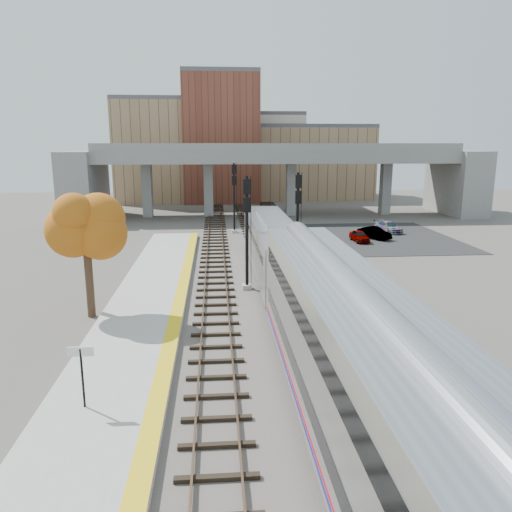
{
  "coord_description": "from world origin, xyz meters",
  "views": [
    {
      "loc": [
        -3.1,
        -21.54,
        9.51
      ],
      "look_at": [
        -0.59,
        9.26,
        2.5
      ],
      "focal_mm": 35.0,
      "sensor_mm": 36.0,
      "label": 1
    }
  ],
  "objects_px": {
    "signal_mast_mid": "(298,222)",
    "signal_mast_far": "(234,198)",
    "coach": "(364,386)",
    "car_c": "(389,227)",
    "signal_mast_near": "(247,233)",
    "tree": "(85,224)",
    "car_b": "(374,233)",
    "locomotive": "(273,245)",
    "car_a": "(359,236)"
  },
  "relations": [
    {
      "from": "signal_mast_mid",
      "to": "signal_mast_far",
      "type": "distance_m",
      "value": 17.26
    },
    {
      "from": "coach",
      "to": "signal_mast_far",
      "type": "xyz_separation_m",
      "value": [
        -2.1,
        40.65,
        0.98
      ]
    },
    {
      "from": "coach",
      "to": "car_c",
      "type": "distance_m",
      "value": 42.21
    },
    {
      "from": "signal_mast_far",
      "to": "signal_mast_near",
      "type": "bearing_deg",
      "value": -90.0
    },
    {
      "from": "tree",
      "to": "signal_mast_near",
      "type": "bearing_deg",
      "value": 27.13
    },
    {
      "from": "car_b",
      "to": "car_c",
      "type": "height_order",
      "value": "car_b"
    },
    {
      "from": "signal_mast_far",
      "to": "tree",
      "type": "xyz_separation_m",
      "value": [
        -9.04,
        -26.11,
        1.45
      ]
    },
    {
      "from": "signal_mast_near",
      "to": "signal_mast_far",
      "type": "relative_size",
      "value": 1.0
    },
    {
      "from": "signal_mast_mid",
      "to": "tree",
      "type": "distance_m",
      "value": 16.19
    },
    {
      "from": "signal_mast_far",
      "to": "tree",
      "type": "distance_m",
      "value": 27.66
    },
    {
      "from": "locomotive",
      "to": "tree",
      "type": "height_order",
      "value": "tree"
    },
    {
      "from": "signal_mast_mid",
      "to": "tree",
      "type": "height_order",
      "value": "signal_mast_mid"
    },
    {
      "from": "coach",
      "to": "locomotive",
      "type": "bearing_deg",
      "value": 90.0
    },
    {
      "from": "signal_mast_far",
      "to": "signal_mast_mid",
      "type": "bearing_deg",
      "value": -76.26
    },
    {
      "from": "tree",
      "to": "car_a",
      "type": "relative_size",
      "value": 2.19
    },
    {
      "from": "tree",
      "to": "car_c",
      "type": "height_order",
      "value": "tree"
    },
    {
      "from": "signal_mast_near",
      "to": "car_c",
      "type": "xyz_separation_m",
      "value": [
        16.73,
        20.36,
        -3.17
      ]
    },
    {
      "from": "signal_mast_mid",
      "to": "car_c",
      "type": "bearing_deg",
      "value": 51.1
    },
    {
      "from": "car_c",
      "to": "locomotive",
      "type": "bearing_deg",
      "value": -144.84
    },
    {
      "from": "signal_mast_far",
      "to": "tree",
      "type": "bearing_deg",
      "value": -109.09
    },
    {
      "from": "signal_mast_near",
      "to": "signal_mast_mid",
      "type": "bearing_deg",
      "value": 48.98
    },
    {
      "from": "locomotive",
      "to": "car_b",
      "type": "xyz_separation_m",
      "value": [
        11.89,
        13.26,
        -1.64
      ]
    },
    {
      "from": "signal_mast_mid",
      "to": "car_a",
      "type": "height_order",
      "value": "signal_mast_mid"
    },
    {
      "from": "signal_mast_near",
      "to": "signal_mast_mid",
      "type": "relative_size",
      "value": 1.01
    },
    {
      "from": "signal_mast_mid",
      "to": "car_c",
      "type": "distance_m",
      "value": 20.35
    },
    {
      "from": "signal_mast_mid",
      "to": "car_b",
      "type": "distance_m",
      "value": 15.84
    },
    {
      "from": "signal_mast_far",
      "to": "car_b",
      "type": "bearing_deg",
      "value": -18.89
    },
    {
      "from": "coach",
      "to": "car_a",
      "type": "bearing_deg",
      "value": 73.91
    },
    {
      "from": "coach",
      "to": "signal_mast_near",
      "type": "bearing_deg",
      "value": 96.25
    },
    {
      "from": "car_b",
      "to": "signal_mast_far",
      "type": "bearing_deg",
      "value": 129.31
    },
    {
      "from": "signal_mast_far",
      "to": "car_c",
      "type": "distance_m",
      "value": 17.06
    },
    {
      "from": "car_a",
      "to": "car_b",
      "type": "relative_size",
      "value": 0.89
    },
    {
      "from": "signal_mast_mid",
      "to": "car_b",
      "type": "xyz_separation_m",
      "value": [
        9.89,
        11.98,
        -3.11
      ]
    },
    {
      "from": "signal_mast_mid",
      "to": "tree",
      "type": "relative_size",
      "value": 1.05
    },
    {
      "from": "signal_mast_near",
      "to": "signal_mast_far",
      "type": "bearing_deg",
      "value": 90.0
    },
    {
      "from": "car_b",
      "to": "car_c",
      "type": "relative_size",
      "value": 0.91
    },
    {
      "from": "tree",
      "to": "car_c",
      "type": "bearing_deg",
      "value": 44.13
    },
    {
      "from": "signal_mast_far",
      "to": "car_a",
      "type": "bearing_deg",
      "value": -26.91
    },
    {
      "from": "tree",
      "to": "car_a",
      "type": "xyz_separation_m",
      "value": [
        21.09,
        19.99,
        -4.64
      ]
    },
    {
      "from": "coach",
      "to": "signal_mast_mid",
      "type": "distance_m",
      "value": 23.99
    },
    {
      "from": "coach",
      "to": "car_b",
      "type": "xyz_separation_m",
      "value": [
        11.89,
        35.87,
        -2.16
      ]
    },
    {
      "from": "signal_mast_mid",
      "to": "car_a",
      "type": "bearing_deg",
      "value": 53.21
    },
    {
      "from": "locomotive",
      "to": "coach",
      "type": "relative_size",
      "value": 0.76
    },
    {
      "from": "car_c",
      "to": "car_a",
      "type": "bearing_deg",
      "value": -147.03
    },
    {
      "from": "locomotive",
      "to": "car_c",
      "type": "distance_m",
      "value": 22.44
    },
    {
      "from": "tree",
      "to": "locomotive",
      "type": "bearing_deg",
      "value": 35.89
    },
    {
      "from": "locomotive",
      "to": "signal_mast_mid",
      "type": "relative_size",
      "value": 2.57
    },
    {
      "from": "car_a",
      "to": "car_b",
      "type": "height_order",
      "value": "car_b"
    },
    {
      "from": "signal_mast_mid",
      "to": "car_c",
      "type": "height_order",
      "value": "signal_mast_mid"
    },
    {
      "from": "locomotive",
      "to": "signal_mast_near",
      "type": "height_order",
      "value": "signal_mast_near"
    }
  ]
}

